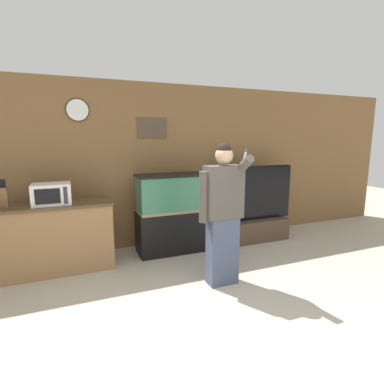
{
  "coord_description": "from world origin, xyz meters",
  "views": [
    {
      "loc": [
        -1.15,
        -1.64,
        1.75
      ],
      "look_at": [
        0.31,
        1.97,
        1.05
      ],
      "focal_mm": 28.0,
      "sensor_mm": 36.0,
      "label": 1
    }
  ],
  "objects_px": {
    "microwave": "(52,194)",
    "tv_on_stand": "(255,219)",
    "knife_block": "(2,197)",
    "person_standing": "(222,213)",
    "counter_island": "(52,238)",
    "aquarium_on_stand": "(174,213)"
  },
  "relations": [
    {
      "from": "person_standing",
      "to": "knife_block",
      "type": "bearing_deg",
      "value": 155.16
    },
    {
      "from": "person_standing",
      "to": "aquarium_on_stand",
      "type": "bearing_deg",
      "value": 98.8
    },
    {
      "from": "counter_island",
      "to": "microwave",
      "type": "distance_m",
      "value": 0.59
    },
    {
      "from": "microwave",
      "to": "person_standing",
      "type": "relative_size",
      "value": 0.27
    },
    {
      "from": "microwave",
      "to": "counter_island",
      "type": "bearing_deg",
      "value": 149.33
    },
    {
      "from": "microwave",
      "to": "knife_block",
      "type": "height_order",
      "value": "knife_block"
    },
    {
      "from": "counter_island",
      "to": "person_standing",
      "type": "distance_m",
      "value": 2.26
    },
    {
      "from": "aquarium_on_stand",
      "to": "tv_on_stand",
      "type": "xyz_separation_m",
      "value": [
        1.45,
        -0.05,
        -0.23
      ]
    },
    {
      "from": "person_standing",
      "to": "counter_island",
      "type": "bearing_deg",
      "value": 149.39
    },
    {
      "from": "knife_block",
      "to": "tv_on_stand",
      "type": "height_order",
      "value": "tv_on_stand"
    },
    {
      "from": "knife_block",
      "to": "tv_on_stand",
      "type": "xyz_separation_m",
      "value": [
        3.68,
        0.06,
        -0.67
      ]
    },
    {
      "from": "aquarium_on_stand",
      "to": "tv_on_stand",
      "type": "relative_size",
      "value": 0.87
    },
    {
      "from": "tv_on_stand",
      "to": "counter_island",
      "type": "bearing_deg",
      "value": -179.04
    },
    {
      "from": "counter_island",
      "to": "microwave",
      "type": "height_order",
      "value": "microwave"
    },
    {
      "from": "aquarium_on_stand",
      "to": "person_standing",
      "type": "xyz_separation_m",
      "value": [
        0.19,
        -1.24,
        0.28
      ]
    },
    {
      "from": "aquarium_on_stand",
      "to": "tv_on_stand",
      "type": "distance_m",
      "value": 1.47
    },
    {
      "from": "microwave",
      "to": "knife_block",
      "type": "relative_size",
      "value": 1.3
    },
    {
      "from": "counter_island",
      "to": "person_standing",
      "type": "xyz_separation_m",
      "value": [
        1.91,
        -1.13,
        0.42
      ]
    },
    {
      "from": "counter_island",
      "to": "microwave",
      "type": "relative_size",
      "value": 3.38
    },
    {
      "from": "microwave",
      "to": "tv_on_stand",
      "type": "relative_size",
      "value": 0.33
    },
    {
      "from": "tv_on_stand",
      "to": "person_standing",
      "type": "xyz_separation_m",
      "value": [
        -1.26,
        -1.18,
        0.51
      ]
    },
    {
      "from": "tv_on_stand",
      "to": "microwave",
      "type": "bearing_deg",
      "value": -178.59
    }
  ]
}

